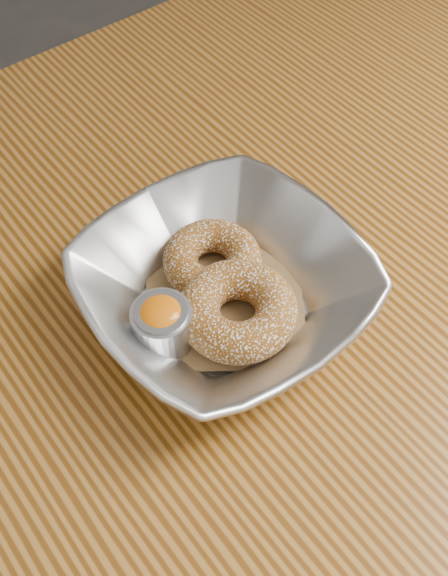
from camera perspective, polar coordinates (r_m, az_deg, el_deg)
ground_plane at (r=1.33m, az=-1.81°, el=-18.91°), size 4.00×4.00×0.00m
table at (r=0.73m, az=-3.10°, el=-3.29°), size 1.20×0.80×0.75m
serving_bowl at (r=0.60m, az=-0.00°, el=0.02°), size 0.25×0.25×0.06m
parchment at (r=0.62m, az=-0.00°, el=-1.16°), size 0.20×0.20×0.00m
donut_back at (r=0.63m, az=-0.99°, el=2.37°), size 0.10×0.10×0.03m
donut_front at (r=0.59m, az=1.16°, el=-1.91°), size 0.14×0.14×0.04m
ramekin at (r=0.58m, az=-5.26°, el=-3.06°), size 0.05×0.05×0.05m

